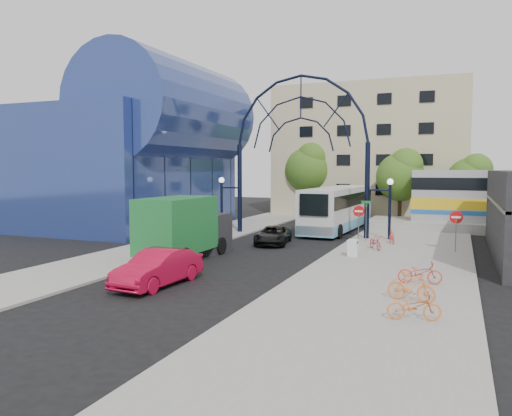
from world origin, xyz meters
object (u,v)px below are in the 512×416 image
at_px(tree_north_b, 310,167).
at_px(bike_far_c, 414,306).
at_px(stop_sign, 359,215).
at_px(city_bus, 338,208).
at_px(bike_near_b, 392,237).
at_px(do_not_enter_sign, 456,221).
at_px(bike_far_b, 411,287).
at_px(tree_north_a, 402,174).
at_px(sandwich_board, 353,246).
at_px(black_suv, 273,235).
at_px(green_truck, 185,228).
at_px(bike_near_a, 375,242).
at_px(tree_north_c, 471,178).
at_px(red_sedan, 158,268).
at_px(bike_far_a, 420,273).
at_px(gateway_arch, 301,123).
at_px(street_name_sign, 366,212).

xyz_separation_m(tree_north_b, bike_far_c, (13.73, -35.00, -4.68)).
relative_size(stop_sign, city_bus, 0.19).
bearing_deg(bike_near_b, do_not_enter_sign, -46.22).
distance_m(bike_far_b, bike_far_c, 2.43).
height_order(do_not_enter_sign, bike_far_b, do_not_enter_sign).
distance_m(city_bus, bike_near_b, 8.49).
relative_size(tree_north_a, tree_north_b, 0.88).
xyz_separation_m(stop_sign, do_not_enter_sign, (6.20, -2.00, -0.02)).
xyz_separation_m(tree_north_b, bike_near_b, (10.91, -17.86, -4.70)).
xyz_separation_m(tree_north_a, bike_far_c, (3.73, -31.00, -4.02)).
distance_m(do_not_enter_sign, tree_north_b, 25.09).
bearing_deg(sandwich_board, bike_near_b, 76.80).
distance_m(black_suv, bike_far_b, 15.74).
bearing_deg(green_truck, bike_near_a, 35.45).
bearing_deg(tree_north_c, red_sedan, -112.53).
relative_size(tree_north_c, green_truck, 0.92).
relative_size(tree_north_a, black_suv, 1.58).
height_order(tree_north_b, bike_far_a, tree_north_b).
bearing_deg(tree_north_b, tree_north_a, -21.80).
xyz_separation_m(gateway_arch, green_truck, (-3.28, -11.46, -6.79)).
relative_size(tree_north_b, bike_far_c, 4.56).
relative_size(street_name_sign, tree_north_a, 0.40).
xyz_separation_m(bike_far_b, bike_far_c, (0.30, -2.41, -0.09)).
relative_size(do_not_enter_sign, sandwich_board, 2.51).
xyz_separation_m(black_suv, bike_far_a, (10.14, -8.98, -0.01)).
relative_size(tree_north_a, bike_near_a, 4.19).
xyz_separation_m(tree_north_c, bike_near_a, (-5.74, -18.76, -3.72)).
distance_m(green_truck, bike_far_a, 13.13).
bearing_deg(city_bus, gateway_arch, -109.29).
height_order(bike_far_a, bike_far_c, bike_far_a).
bearing_deg(gateway_arch, sandwich_board, -55.09).
distance_m(tree_north_b, green_truck, 27.61).
xyz_separation_m(do_not_enter_sign, street_name_sign, (-5.80, 2.60, 0.15)).
bearing_deg(stop_sign, tree_north_c, 65.31).
xyz_separation_m(gateway_arch, red_sedan, (-1.01, -17.72, -7.76)).
height_order(street_name_sign, red_sedan, street_name_sign).
bearing_deg(bike_far_a, bike_near_b, 2.99).
height_order(tree_north_a, tree_north_c, tree_north_a).
relative_size(stop_sign, tree_north_b, 0.31).
distance_m(tree_north_b, bike_far_a, 32.75).
bearing_deg(tree_north_b, bike_far_a, -65.36).
bearing_deg(bike_near_a, tree_north_c, 42.03).
bearing_deg(black_suv, bike_far_b, -60.42).
bearing_deg(bike_near_a, stop_sign, 88.21).
distance_m(tree_north_a, bike_far_c, 31.48).
bearing_deg(tree_north_b, sandwich_board, -68.41).
height_order(bike_near_a, bike_far_c, bike_far_c).
height_order(street_name_sign, bike_far_b, street_name_sign).
bearing_deg(bike_near_b, black_suv, -179.48).
relative_size(bike_near_a, bike_far_b, 0.91).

